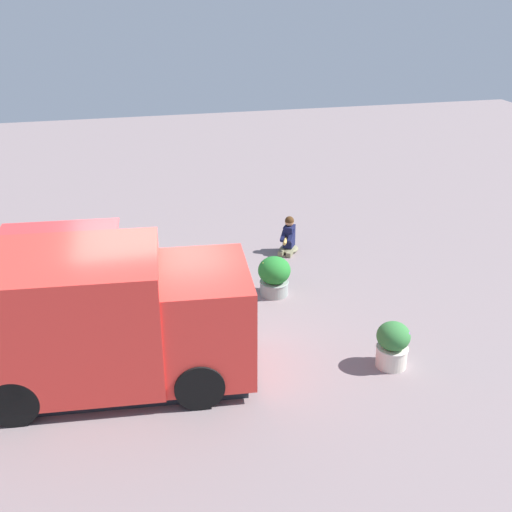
% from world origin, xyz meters
% --- Properties ---
extents(ground_plane, '(40.00, 40.00, 0.00)m').
position_xyz_m(ground_plane, '(0.00, 0.00, 0.00)').
color(ground_plane, slate).
extents(food_truck, '(2.92, 4.78, 2.25)m').
position_xyz_m(food_truck, '(-1.00, 1.00, 1.09)').
color(food_truck, red).
rests_on(food_truck, ground_plane).
extents(person_customer, '(0.77, 0.66, 0.89)m').
position_xyz_m(person_customer, '(3.33, -3.42, 0.34)').
color(person_customer, '#757254').
rests_on(person_customer, ground_plane).
extents(planter_flowering_near, '(0.67, 0.67, 0.83)m').
position_xyz_m(planter_flowering_near, '(1.30, -2.51, 0.43)').
color(planter_flowering_near, gray).
rests_on(planter_flowering_near, ground_plane).
extents(planter_flowering_far, '(0.56, 0.56, 0.82)m').
position_xyz_m(planter_flowering_far, '(-1.69, -3.76, 0.42)').
color(planter_flowering_far, beige).
rests_on(planter_flowering_far, ground_plane).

